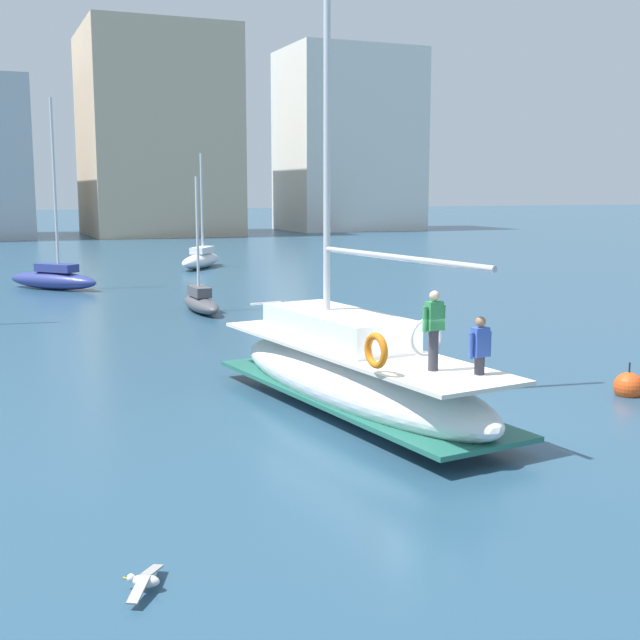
% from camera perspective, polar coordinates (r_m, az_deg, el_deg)
% --- Properties ---
extents(ground_plane, '(400.00, 400.00, 0.00)m').
position_cam_1_polar(ground_plane, '(18.05, 6.91, -7.21)').
color(ground_plane, '#284C66').
extents(main_sailboat, '(3.67, 9.84, 12.71)m').
position_cam_1_polar(main_sailboat, '(19.03, 2.17, -3.49)').
color(main_sailboat, white).
rests_on(main_sailboat, ground).
extents(moored_sloop_near, '(1.04, 4.00, 5.48)m').
position_cam_1_polar(moored_sloop_near, '(34.57, -8.09, 1.26)').
color(moored_sloop_near, '#4C4C51').
rests_on(moored_sloop_near, ground).
extents(moored_sloop_far, '(4.61, 5.00, 9.36)m').
position_cam_1_polar(moored_sloop_far, '(44.19, -17.63, 2.79)').
color(moored_sloop_far, navy).
rests_on(moored_sloop_far, ground).
extents(moored_cutter_left, '(4.30, 5.46, 7.21)m').
position_cam_1_polar(moored_cutter_left, '(54.16, -8.08, 4.13)').
color(moored_cutter_left, white).
rests_on(moored_cutter_left, ground).
extents(seagull, '(0.64, 0.99, 0.17)m').
position_cam_1_polar(seagull, '(11.22, -11.82, -16.89)').
color(seagull, silver).
rests_on(seagull, ground).
extents(mooring_buoy, '(0.72, 0.72, 0.96)m').
position_cam_1_polar(mooring_buoy, '(21.87, 20.18, -4.26)').
color(mooring_buoy, '#EA4C19').
rests_on(mooring_buoy, ground).
extents(waterfront_buildings, '(83.50, 19.43, 26.66)m').
position_cam_1_polar(waterfront_buildings, '(95.39, -20.69, 12.00)').
color(waterfront_buildings, '#C6AD8E').
rests_on(waterfront_buildings, ground).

